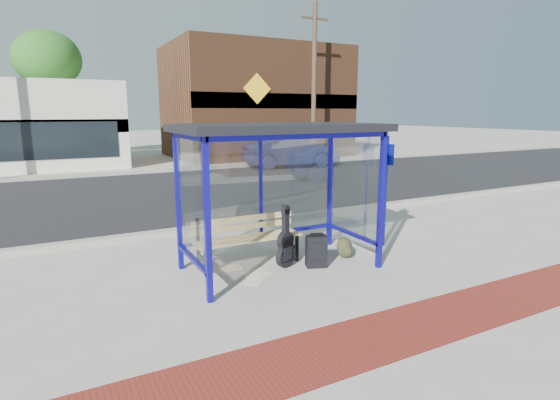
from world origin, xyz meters
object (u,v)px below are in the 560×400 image
guitar_bag (286,246)px  parked_car (291,152)px  suitcase (316,251)px  backpack (345,248)px  fire_hydrant (328,152)px  bench (247,236)px

guitar_bag → parked_car: (6.84, 12.09, 0.37)m
guitar_bag → suitcase: size_ratio=1.70×
backpack → guitar_bag: bearing=179.4°
parked_car → fire_hydrant: (3.35, 1.79, -0.31)m
guitar_bag → fire_hydrant: size_ratio=1.28×
guitar_bag → fire_hydrant: bearing=36.2°
guitar_bag → parked_car: 13.90m
guitar_bag → parked_car: size_ratio=0.23×
suitcase → bench: bearing=162.5°
guitar_bag → suitcase: bearing=-44.0°
suitcase → parked_car: 13.88m
guitar_bag → suitcase: guitar_bag is taller
guitar_bag → fire_hydrant: (10.20, 13.88, 0.06)m
guitar_bag → fire_hydrant: guitar_bag is taller
guitar_bag → backpack: (1.20, -0.06, -0.20)m
backpack → parked_car: size_ratio=0.08×
guitar_bag → backpack: bearing=-20.3°
bench → backpack: bearing=-16.8°
backpack → bench: bearing=164.9°
guitar_bag → parked_car: bearing=43.0°
bench → guitar_bag: 0.70m
backpack → parked_car: bearing=67.3°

